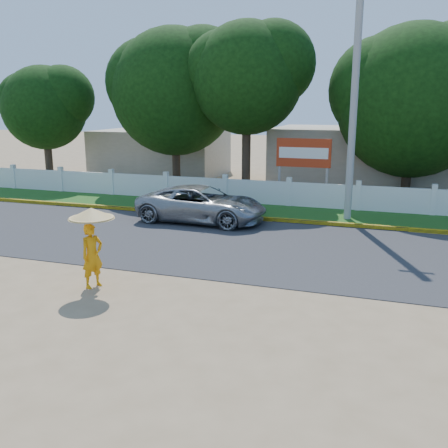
{
  "coord_description": "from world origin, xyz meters",
  "views": [
    {
      "loc": [
        4.18,
        -10.56,
        4.52
      ],
      "look_at": [
        0.0,
        2.0,
        1.3
      ],
      "focal_mm": 40.0,
      "sensor_mm": 36.0,
      "label": 1
    }
  ],
  "objects_px": {
    "billboard": "(303,156)",
    "monk_with_parasol": "(92,236)",
    "vehicle": "(202,204)",
    "utility_pole": "(354,101)"
  },
  "relations": [
    {
      "from": "monk_with_parasol",
      "to": "utility_pole",
      "type": "bearing_deg",
      "value": 60.94
    },
    {
      "from": "utility_pole",
      "to": "vehicle",
      "type": "xyz_separation_m",
      "value": [
        -5.35,
        -2.21,
        -3.88
      ]
    },
    {
      "from": "utility_pole",
      "to": "monk_with_parasol",
      "type": "relative_size",
      "value": 4.49
    },
    {
      "from": "utility_pole",
      "to": "vehicle",
      "type": "bearing_deg",
      "value": -157.58
    },
    {
      "from": "vehicle",
      "to": "monk_with_parasol",
      "type": "distance_m",
      "value": 7.52
    },
    {
      "from": "monk_with_parasol",
      "to": "billboard",
      "type": "bearing_deg",
      "value": 76.3
    },
    {
      "from": "utility_pole",
      "to": "monk_with_parasol",
      "type": "distance_m",
      "value": 11.57
    },
    {
      "from": "utility_pole",
      "to": "vehicle",
      "type": "relative_size",
      "value": 1.83
    },
    {
      "from": "billboard",
      "to": "monk_with_parasol",
      "type": "bearing_deg",
      "value": -103.7
    },
    {
      "from": "monk_with_parasol",
      "to": "billboard",
      "type": "relative_size",
      "value": 0.69
    }
  ]
}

